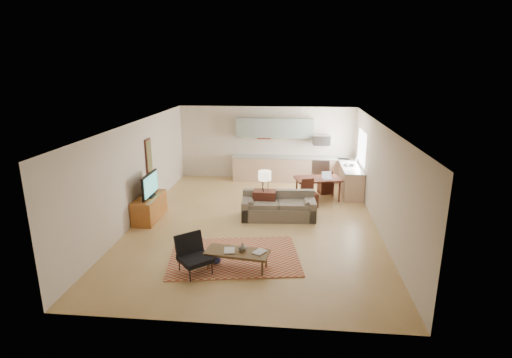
# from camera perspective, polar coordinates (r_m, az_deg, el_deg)

# --- Properties ---
(room) EXTENTS (9.00, 9.00, 9.00)m
(room) POSITION_cam_1_polar(r_m,az_deg,el_deg) (10.58, -0.15, 0.60)
(room) COLOR tan
(room) RESTS_ON ground
(kitchen_counter_back) EXTENTS (4.26, 0.64, 0.92)m
(kitchen_counter_back) POSITION_cam_1_polar(r_m,az_deg,el_deg) (14.80, 4.90, 1.46)
(kitchen_counter_back) COLOR tan
(kitchen_counter_back) RESTS_ON ground
(kitchen_counter_right) EXTENTS (0.64, 2.26, 0.92)m
(kitchen_counter_right) POSITION_cam_1_polar(r_m,az_deg,el_deg) (13.79, 13.30, 0.00)
(kitchen_counter_right) COLOR tan
(kitchen_counter_right) RESTS_ON ground
(kitchen_range) EXTENTS (0.62, 0.62, 0.90)m
(kitchen_range) POSITION_cam_1_polar(r_m,az_deg,el_deg) (14.83, 9.16, 1.31)
(kitchen_range) COLOR #A5A8AD
(kitchen_range) RESTS_ON ground
(kitchen_microwave) EXTENTS (0.62, 0.40, 0.35)m
(kitchen_microwave) POSITION_cam_1_polar(r_m,az_deg,el_deg) (14.62, 9.34, 5.51)
(kitchen_microwave) COLOR #A5A8AD
(kitchen_microwave) RESTS_ON room
(upper_cabinets) EXTENTS (2.80, 0.34, 0.70)m
(upper_cabinets) POSITION_cam_1_polar(r_m,az_deg,el_deg) (14.66, 2.69, 7.32)
(upper_cabinets) COLOR gray
(upper_cabinets) RESTS_ON room
(window_right) EXTENTS (0.02, 1.40, 1.05)m
(window_right) POSITION_cam_1_polar(r_m,az_deg,el_deg) (13.59, 14.85, 4.39)
(window_right) COLOR white
(window_right) RESTS_ON room
(wall_art_left) EXTENTS (0.06, 0.42, 1.10)m
(wall_art_left) POSITION_cam_1_polar(r_m,az_deg,el_deg) (12.11, -15.05, 3.00)
(wall_art_left) COLOR olive
(wall_art_left) RESTS_ON room
(triptych) EXTENTS (1.70, 0.04, 0.50)m
(triptych) POSITION_cam_1_polar(r_m,az_deg,el_deg) (14.85, 1.15, 6.66)
(triptych) COLOR #F6EEBD
(triptych) RESTS_ON room
(rug) EXTENTS (3.13, 2.41, 0.02)m
(rug) POSITION_cam_1_polar(r_m,az_deg,el_deg) (9.14, -3.12, -11.01)
(rug) COLOR #9A3625
(rug) RESTS_ON floor
(sofa) EXTENTS (2.19, 1.08, 0.74)m
(sofa) POSITION_cam_1_polar(r_m,az_deg,el_deg) (11.18, 3.24, -3.84)
(sofa) COLOR #655C4E
(sofa) RESTS_ON floor
(coffee_table) EXTENTS (1.40, 0.72, 0.40)m
(coffee_table) POSITION_cam_1_polar(r_m,az_deg,el_deg) (8.59, -2.71, -11.47)
(coffee_table) COLOR #4B361C
(coffee_table) RESTS_ON floor
(book_a) EXTENTS (0.30, 0.35, 0.03)m
(book_a) POSITION_cam_1_polar(r_m,az_deg,el_deg) (8.52, -4.57, -10.15)
(book_a) COLOR maroon
(book_a) RESTS_ON coffee_table
(book_b) EXTENTS (0.48, 0.49, 0.02)m
(book_b) POSITION_cam_1_polar(r_m,az_deg,el_deg) (8.50, -0.07, -10.18)
(book_b) COLOR navy
(book_b) RESTS_ON coffee_table
(vase) EXTENTS (0.19, 0.19, 0.18)m
(vase) POSITION_cam_1_polar(r_m,az_deg,el_deg) (8.48, -1.93, -9.66)
(vase) COLOR black
(vase) RESTS_ON coffee_table
(armchair) EXTENTS (0.98, 0.98, 0.80)m
(armchair) POSITION_cam_1_polar(r_m,az_deg,el_deg) (8.41, -8.69, -10.75)
(armchair) COLOR black
(armchair) RESTS_ON floor
(tv_credenza) EXTENTS (0.55, 1.43, 0.66)m
(tv_credenza) POSITION_cam_1_polar(r_m,az_deg,el_deg) (11.53, -14.96, -3.96)
(tv_credenza) COLOR brown
(tv_credenza) RESTS_ON floor
(tv) EXTENTS (0.11, 1.10, 0.66)m
(tv) POSITION_cam_1_polar(r_m,az_deg,el_deg) (11.31, -14.94, -0.83)
(tv) COLOR black
(tv) RESTS_ON tv_credenza
(console_table) EXTENTS (0.65, 0.44, 0.74)m
(console_table) POSITION_cam_1_polar(r_m,az_deg,el_deg) (11.37, 1.23, -3.47)
(console_table) COLOR #3B1911
(console_table) RESTS_ON floor
(table_lamp) EXTENTS (0.40, 0.40, 0.59)m
(table_lamp) POSITION_cam_1_polar(r_m,az_deg,el_deg) (11.16, 1.25, -0.24)
(table_lamp) COLOR beige
(table_lamp) RESTS_ON console_table
(dining_table) EXTENTS (1.56, 1.12, 0.72)m
(dining_table) POSITION_cam_1_polar(r_m,az_deg,el_deg) (12.85, 8.81, -1.40)
(dining_table) COLOR #3B1911
(dining_table) RESTS_ON floor
(dining_chair_near) EXTENTS (0.53, 0.54, 0.84)m
(dining_chair_near) POSITION_cam_1_polar(r_m,az_deg,el_deg) (12.15, 7.71, -2.07)
(dining_chair_near) COLOR #3B1911
(dining_chair_near) RESTS_ON floor
(dining_chair_far) EXTENTS (0.49, 0.51, 0.81)m
(dining_chair_far) POSITION_cam_1_polar(r_m,az_deg,el_deg) (13.52, 9.81, -0.36)
(dining_chair_far) COLOR #3B1911
(dining_chair_far) RESTS_ON floor
(laptop) EXTENTS (0.35, 0.30, 0.23)m
(laptop) POSITION_cam_1_polar(r_m,az_deg,el_deg) (12.65, 10.20, 0.48)
(laptop) COLOR #A5A8AD
(laptop) RESTS_ON dining_table
(soap_bottle) EXTENTS (0.10, 0.10, 0.19)m
(soap_bottle) POSITION_cam_1_polar(r_m,az_deg,el_deg) (13.63, 13.04, 2.25)
(soap_bottle) COLOR #F6EEBD
(soap_bottle) RESTS_ON kitchen_counter_right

